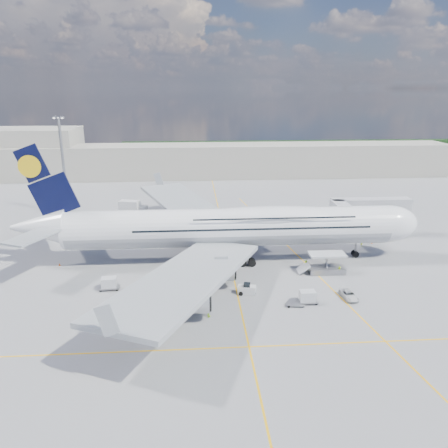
{
  "coord_description": "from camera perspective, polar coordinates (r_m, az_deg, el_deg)",
  "views": [
    {
      "loc": [
        -6.73,
        -68.95,
        32.08
      ],
      "look_at": [
        -1.28,
        8.0,
        8.05
      ],
      "focal_mm": 35.0,
      "sensor_mm": 36.0,
      "label": 1
    }
  ],
  "objects": [
    {
      "name": "ground",
      "position": [
        76.34,
        1.39,
        -7.55
      ],
      "size": [
        300.0,
        300.0,
        0.0
      ],
      "primitive_type": "plane",
      "color": "gray",
      "rests_on": "ground"
    },
    {
      "name": "taxi_line_main",
      "position": [
        76.34,
        1.39,
        -7.55
      ],
      "size": [
        0.25,
        220.0,
        0.01
      ],
      "primitive_type": "cube",
      "color": "#FFB60D",
      "rests_on": "ground"
    },
    {
      "name": "taxi_line_cross",
      "position": [
        58.91,
        3.29,
        -15.72
      ],
      "size": [
        120.0,
        0.25,
        0.01
      ],
      "primitive_type": "cube",
      "color": "#FFB60D",
      "rests_on": "ground"
    },
    {
      "name": "taxi_line_diag",
      "position": [
        87.7,
        9.94,
        -4.42
      ],
      "size": [
        14.16,
        99.06,
        0.01
      ],
      "primitive_type": "cube",
      "rotation": [
        0.0,
        0.0,
        0.14
      ],
      "color": "#FFB60D",
      "rests_on": "ground"
    },
    {
      "name": "airliner",
      "position": [
        83.17,
        0.96,
        -0.34
      ],
      "size": [
        77.26,
        79.15,
        23.71
      ],
      "color": "white",
      "rests_on": "ground"
    },
    {
      "name": "jet_bridge",
      "position": [
        100.25,
        17.48,
        1.91
      ],
      "size": [
        18.8,
        12.1,
        8.5
      ],
      "color": "#B7B7BC",
      "rests_on": "ground"
    },
    {
      "name": "cargo_loader",
      "position": [
        81.65,
        13.09,
        -5.36
      ],
      "size": [
        8.53,
        3.2,
        3.67
      ],
      "color": "silver",
      "rests_on": "ground"
    },
    {
      "name": "light_mast",
      "position": [
        120.2,
        -20.23,
        7.21
      ],
      "size": [
        3.0,
        0.7,
        25.5
      ],
      "color": "gray",
      "rests_on": "ground"
    },
    {
      "name": "terminal",
      "position": [
        166.15,
        -1.7,
        8.26
      ],
      "size": [
        180.0,
        16.0,
        12.0
      ],
      "primitive_type": "cube",
      "color": "#B2AD9E",
      "rests_on": "ground"
    },
    {
      "name": "hangar",
      "position": [
        181.88,
        -24.66,
        8.46
      ],
      "size": [
        40.0,
        22.0,
        18.0
      ],
      "primitive_type": "cube",
      "color": "#B2AD9E",
      "rests_on": "ground"
    },
    {
      "name": "tree_line",
      "position": [
        215.94,
        8.6,
        9.64
      ],
      "size": [
        160.0,
        6.0,
        8.0
      ],
      "primitive_type": "cube",
      "color": "#193814",
      "rests_on": "ground"
    },
    {
      "name": "dolly_row_a",
      "position": [
        73.83,
        -8.99,
        -7.8
      ],
      "size": [
        3.3,
        2.29,
        1.9
      ],
      "rotation": [
        0.0,
        0.0,
        0.25
      ],
      "color": "gray",
      "rests_on": "ground"
    },
    {
      "name": "dolly_row_b",
      "position": [
        65.07,
        -10.86,
        -12.25
      ],
      "size": [
        2.93,
        1.65,
        0.42
      ],
      "rotation": [
        0.0,
        0.0,
        0.05
      ],
      "color": "gray",
      "rests_on": "ground"
    },
    {
      "name": "dolly_row_c",
      "position": [
        67.45,
        -6.47,
        -10.86
      ],
      "size": [
        3.26,
        1.76,
        0.48
      ],
      "rotation": [
        0.0,
        0.0,
        -0.01
      ],
      "color": "gray",
      "rests_on": "ground"
    },
    {
      "name": "dolly_back",
      "position": [
        75.57,
        -14.78,
        -7.48
      ],
      "size": [
        3.47,
        2.03,
        2.11
      ],
      "rotation": [
        0.0,
        0.0,
        0.08
      ],
      "color": "gray",
      "rests_on": "ground"
    },
    {
      "name": "dolly_nose_far",
      "position": [
        69.16,
        9.27,
        -10.29
      ],
      "size": [
        2.94,
        1.87,
        0.4
      ],
      "rotation": [
        0.0,
        0.0,
        -0.16
      ],
      "color": "gray",
      "rests_on": "ground"
    },
    {
      "name": "dolly_nose_near",
      "position": [
        69.94,
        10.83,
        -9.31
      ],
      "size": [
        3.28,
        1.75,
        2.08
      ],
      "rotation": [
        0.0,
        0.0,
        -0.0
      ],
      "color": "gray",
      "rests_on": "ground"
    },
    {
      "name": "baggage_tug",
      "position": [
        71.87,
        3.0,
        -8.52
      ],
      "size": [
        3.14,
        1.93,
        1.82
      ],
      "rotation": [
        0.0,
        0.0,
        -0.21
      ],
      "color": "silver",
      "rests_on": "ground"
    },
    {
      "name": "catering_truck_inner",
      "position": [
        97.76,
        -6.81,
        -0.77
      ],
      "size": [
        7.31,
        3.87,
        4.14
      ],
      "rotation": [
        0.0,
        0.0,
        0.22
      ],
      "color": "gray",
      "rests_on": "ground"
    },
    {
      "name": "catering_truck_outer",
      "position": [
        116.09,
        -11.87,
        1.9
      ],
      "size": [
        7.55,
        4.2,
        4.25
      ],
      "rotation": [
        0.0,
        0.0,
        -0.25
      ],
      "color": "gray",
      "rests_on": "ground"
    },
    {
      "name": "service_van",
      "position": [
        73.15,
        16.02,
        -8.91
      ],
      "size": [
        2.32,
        4.44,
        1.19
      ],
      "primitive_type": "imported",
      "rotation": [
        0.0,
        0.0,
        0.08
      ],
      "color": "silver",
      "rests_on": "ground"
    },
    {
      "name": "crew_nose",
      "position": [
        96.88,
        17.56,
        -2.28
      ],
      "size": [
        0.82,
        0.72,
        1.9
      ],
      "primitive_type": "imported",
      "rotation": [
        0.0,
        0.0,
        0.47
      ],
      "color": "#CAE317",
      "rests_on": "ground"
    },
    {
      "name": "crew_loader",
      "position": [
        81.7,
        10.64,
        -5.37
      ],
      "size": [
        1.23,
        1.23,
        2.01
      ],
      "primitive_type": "imported",
      "rotation": [
        0.0,
        0.0,
        -0.78
      ],
      "color": "#B7F019",
      "rests_on": "ground"
    },
    {
      "name": "crew_wing",
      "position": [
        65.06,
        -2.02,
        -11.29
      ],
      "size": [
        1.01,
        1.18,
        1.9
      ],
      "primitive_type": "imported",
      "rotation": [
        0.0,
        0.0,
        0.98
      ],
      "color": "#B8EA18",
      "rests_on": "ground"
    },
    {
      "name": "crew_van",
      "position": [
        81.5,
        14.83,
        -5.9
      ],
      "size": [
        0.89,
        0.84,
        1.54
      ],
      "primitive_type": "imported",
      "rotation": [
        0.0,
        0.0,
        2.49
      ],
      "color": "#CDFF1A",
      "rests_on": "ground"
    },
    {
      "name": "crew_tug",
      "position": [
        63.8,
        -5.81,
        -11.94
      ],
      "size": [
        1.41,
        0.96,
        2.02
      ],
      "primitive_type": "imported",
      "rotation": [
        0.0,
        0.0,
        -0.17
      ],
      "color": "#B2E217",
      "rests_on": "ground"
    },
    {
      "name": "cone_nose",
      "position": [
        99.6,
        18.75,
        -2.29
      ],
      "size": [
        0.4,
        0.4,
        0.5
      ],
      "color": "#DD510B",
      "rests_on": "ground"
    },
    {
      "name": "cone_wing_left_inner",
      "position": [
        101.63,
        -2.18,
        -0.97
      ],
      "size": [
        0.38,
        0.38,
        0.48
      ],
      "color": "#DD510B",
      "rests_on": "ground"
    },
    {
      "name": "cone_wing_left_outer",
      "position": [
        101.93,
        -8.39,
        -1.07
      ],
      "size": [
        0.45,
        0.45,
        0.58
      ],
      "color": "#DD510B",
      "rests_on": "ground"
    },
    {
      "name": "cone_wing_right_inner",
      "position": [
        77.99,
        -3.36,
        -6.82
      ],
      "size": [
        0.39,
        0.39,
        0.49
      ],
      "color": "#DD510B",
      "rests_on": "ground"
    },
    {
      "name": "cone_wing_right_outer",
      "position": [
        68.46,
        -11.63,
        -10.74
      ],
      "size": [
        0.5,
        0.5,
        0.63
      ],
      "color": "#DD510B",
      "rests_on": "ground"
    },
    {
      "name": "cone_tail",
      "position": [
        88.49,
        -20.69,
        -4.96
      ],
      "size": [
        0.41,
        0.41,
        0.52
      ],
      "color": "#DD510B",
      "rests_on": "ground"
    }
  ]
}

